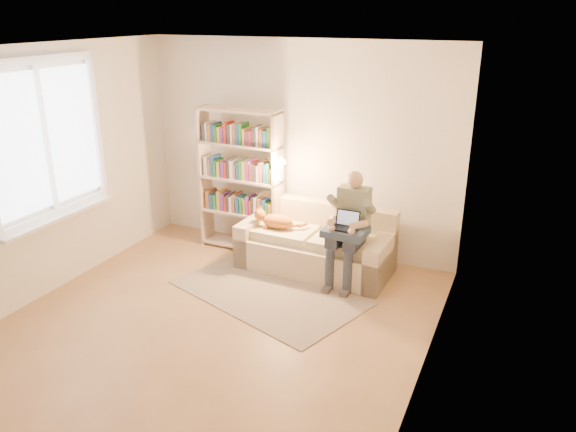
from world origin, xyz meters
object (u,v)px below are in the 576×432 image
at_px(cat, 280,221).
at_px(bookshelf, 240,174).
at_px(person, 350,222).
at_px(sofa, 316,247).
at_px(laptop, 341,223).

height_order(cat, bookshelf, bookshelf).
height_order(person, bookshelf, bookshelf).
bearing_deg(bookshelf, sofa, -8.47).
relative_size(sofa, laptop, 6.64).
distance_m(sofa, person, 0.64).
height_order(sofa, bookshelf, bookshelf).
bearing_deg(laptop, person, 59.59).
xyz_separation_m(person, laptop, (-0.06, -0.10, 0.02)).
bearing_deg(bookshelf, cat, -21.94).
relative_size(cat, laptop, 2.15).
height_order(sofa, person, person).
bearing_deg(laptop, bookshelf, 165.47).
bearing_deg(person, sofa, 162.66).
bearing_deg(person, laptop, -120.41).
xyz_separation_m(sofa, cat, (-0.43, -0.10, 0.30)).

